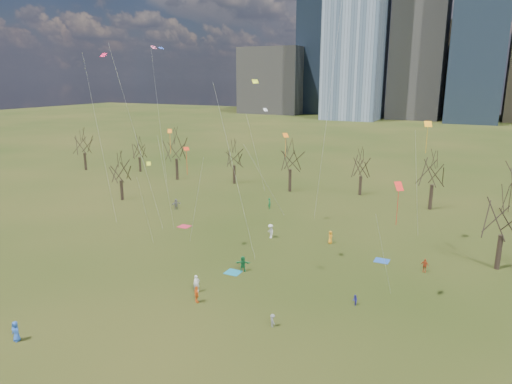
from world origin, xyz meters
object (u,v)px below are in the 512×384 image
at_px(blanket_navy, 382,261).
at_px(person_1, 196,284).
at_px(blanket_crimson, 184,226).
at_px(person_0, 16,331).
at_px(person_4, 197,295).
at_px(blanket_teal, 233,272).

height_order(blanket_navy, person_1, person_1).
distance_m(blanket_navy, blanket_crimson, 26.96).
bearing_deg(person_0, person_1, 66.57).
distance_m(person_0, person_4, 14.72).
bearing_deg(blanket_crimson, person_0, -81.17).
bearing_deg(person_1, person_0, -170.34).
distance_m(blanket_teal, blanket_crimson, 16.99).
xyz_separation_m(blanket_navy, blanket_crimson, (-26.96, 0.20, 0.00)).
distance_m(blanket_crimson, person_1, 20.21).
bearing_deg(blanket_teal, person_4, -88.09).
relative_size(blanket_crimson, person_4, 1.00).
xyz_separation_m(person_0, person_4, (9.18, 11.50, -0.03)).
relative_size(person_1, person_4, 1.07).
relative_size(blanket_teal, person_4, 1.00).
bearing_deg(person_0, person_4, 58.99).
bearing_deg(blanket_navy, person_4, -127.24).
relative_size(blanket_crimson, person_0, 0.96).
relative_size(blanket_navy, person_0, 0.96).
bearing_deg(blanket_crimson, blanket_navy, -0.42).
xyz_separation_m(blanket_crimson, person_4, (13.71, -17.63, 0.79)).
xyz_separation_m(blanket_crimson, person_1, (12.52, -15.84, 0.84)).
bearing_deg(person_1, blanket_teal, 30.86).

